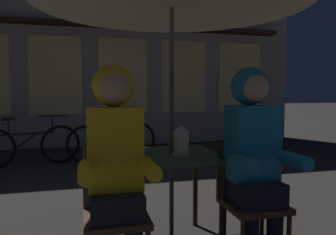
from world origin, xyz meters
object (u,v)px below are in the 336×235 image
cafe_table (172,166)px  bicycle_second (28,146)px  person_left_hooded (115,153)px  person_right_hooded (254,146)px  chair_left (115,205)px  lantern (181,140)px  chair_right (249,194)px  bicycle_third (113,141)px

cafe_table → bicycle_second: bicycle_second is taller
person_left_hooded → person_right_hooded: bearing=0.0°
chair_left → person_right_hooded: bearing=-3.4°
chair_left → person_right_hooded: (0.96, -0.06, 0.36)m
cafe_table → person_right_hooded: person_right_hooded is taller
chair_left → person_left_hooded: size_ratio=0.62×
lantern → person_right_hooded: size_ratio=0.17×
person_right_hooded → lantern: bearing=143.7°
chair_right → bicycle_third: bearing=99.6°
lantern → bicycle_third: lantern is taller
chair_left → chair_right: 0.96m
person_left_hooded → person_right_hooded: (0.96, 0.00, 0.00)m
chair_right → person_left_hooded: bearing=-176.6°
lantern → chair_left: 0.69m
lantern → person_left_hooded: 0.61m
cafe_table → bicycle_second: (-1.57, 3.29, -0.29)m
cafe_table → bicycle_second: 3.65m
person_right_hooded → cafe_table: bearing=138.4°
cafe_table → chair_left: 0.62m
cafe_table → bicycle_third: bicycle_third is taller
cafe_table → lantern: (0.05, -0.11, 0.22)m
bicycle_third → bicycle_second: bearing=-173.7°
chair_right → person_right_hooded: 0.36m
person_left_hooded → bicycle_third: (0.32, 3.87, -0.50)m
bicycle_second → bicycle_third: bearing=6.3°
lantern → person_left_hooded: person_left_hooded is taller
chair_left → bicycle_second: bearing=106.5°
person_left_hooded → bicycle_second: 3.90m
person_right_hooded → bicycle_third: bearing=99.5°
chair_left → bicycle_third: bearing=85.3°
cafe_table → lantern: bearing=-67.0°
chair_left → bicycle_third: (0.32, 3.81, -0.14)m
cafe_table → chair_left: size_ratio=0.85×
chair_right → bicycle_second: size_ratio=0.53×
bicycle_second → chair_right: bearing=-60.8°
person_right_hooded → chair_right: bearing=90.0°
bicycle_third → person_right_hooded: bearing=-80.5°
cafe_table → lantern: 0.25m
chair_left → bicycle_second: 3.82m
bicycle_third → chair_left: bearing=-94.7°
person_left_hooded → bicycle_third: bearing=85.3°
chair_left → lantern: bearing=26.5°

